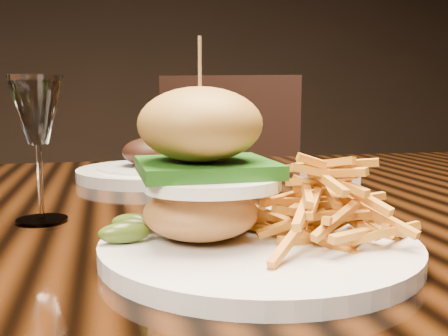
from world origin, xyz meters
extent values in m
plane|color=brown|center=(0.00, 3.50, 1.40)|extent=(6.00, 0.00, 6.00)
cube|color=black|center=(0.00, 0.00, 0.73)|extent=(1.60, 0.90, 0.04)
cylinder|color=silver|center=(-0.04, -0.25, 0.76)|extent=(0.27, 0.27, 0.01)
ellipsoid|color=#A96F36|center=(-0.09, -0.24, 0.79)|extent=(0.10, 0.10, 0.05)
ellipsoid|color=white|center=(-0.08, -0.25, 0.82)|extent=(0.11, 0.09, 0.01)
ellipsoid|color=orange|center=(-0.06, -0.27, 0.82)|extent=(0.02, 0.02, 0.01)
cube|color=#2A6419|center=(-0.09, -0.24, 0.83)|extent=(0.12, 0.11, 0.01)
ellipsoid|color=olive|center=(-0.09, -0.24, 0.86)|extent=(0.11, 0.11, 0.06)
cylinder|color=#997347|center=(-0.09, -0.24, 0.90)|extent=(0.00, 0.00, 0.08)
ellipsoid|color=#2E4813|center=(-0.15, -0.24, 0.77)|extent=(0.05, 0.02, 0.02)
ellipsoid|color=#2E4813|center=(-0.14, -0.21, 0.77)|extent=(0.05, 0.03, 0.02)
cube|color=silver|center=(0.16, 0.05, 0.77)|extent=(0.07, 0.07, 0.03)
cylinder|color=white|center=(-0.24, -0.08, 0.75)|extent=(0.06, 0.06, 0.00)
cylinder|color=white|center=(-0.24, -0.08, 0.80)|extent=(0.01, 0.01, 0.08)
cone|color=white|center=(-0.24, -0.08, 0.87)|extent=(0.06, 0.06, 0.07)
cylinder|color=silver|center=(-0.09, 0.19, 0.76)|extent=(0.24, 0.24, 0.02)
cylinder|color=silver|center=(-0.09, 0.19, 0.76)|extent=(0.17, 0.17, 0.02)
ellipsoid|color=black|center=(-0.09, 0.19, 0.80)|extent=(0.09, 0.08, 0.05)
ellipsoid|color=#2A6419|center=(-0.08, 0.19, 0.83)|extent=(0.04, 0.03, 0.01)
cube|color=black|center=(0.15, 0.80, 0.45)|extent=(0.60, 0.60, 0.06)
cube|color=black|center=(0.23, 0.99, 0.70)|extent=(0.44, 0.22, 0.50)
cylinder|color=black|center=(0.05, 1.05, 0.23)|extent=(0.04, 0.04, 0.45)
cylinder|color=black|center=(0.40, 0.90, 0.23)|extent=(0.04, 0.04, 0.45)
camera|label=1|loc=(-0.16, -0.67, 0.89)|focal=42.00mm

